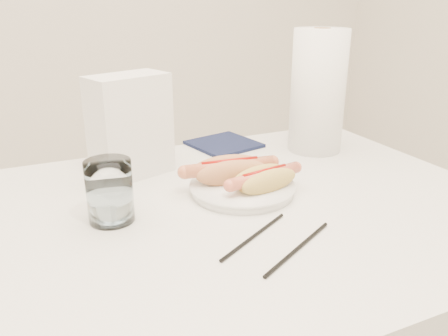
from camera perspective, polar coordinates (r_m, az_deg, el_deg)
name	(u,v)px	position (r m, az deg, el deg)	size (l,w,h in m)	color
table	(202,239)	(0.89, -2.82, -8.89)	(1.20, 0.80, 0.75)	silver
plate	(242,189)	(0.93, 2.29, -2.69)	(0.21, 0.21, 0.02)	white
hotdog_left	(230,170)	(0.94, 0.71, -0.31)	(0.19, 0.09, 0.05)	tan
hotdog_right	(264,179)	(0.90, 5.05, -1.42)	(0.17, 0.09, 0.05)	#D3B052
water_glass	(110,191)	(0.83, -14.07, -2.83)	(0.08, 0.08, 0.11)	silver
chopstick_near	(254,236)	(0.77, 3.77, -8.45)	(0.01, 0.01, 0.19)	black
chopstick_far	(298,248)	(0.75, 9.24, -9.81)	(0.01, 0.01, 0.20)	black
napkin_box	(130,126)	(1.02, -11.62, 5.14)	(0.17, 0.09, 0.22)	silver
navy_napkin	(224,144)	(1.23, -0.03, 3.01)	(0.16, 0.16, 0.01)	#101633
paper_towel_roll	(318,91)	(1.19, 11.64, 9.33)	(0.14, 0.14, 0.31)	white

